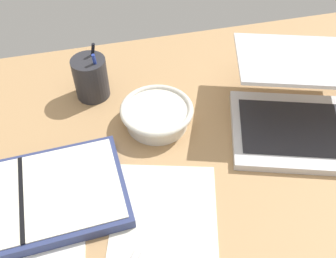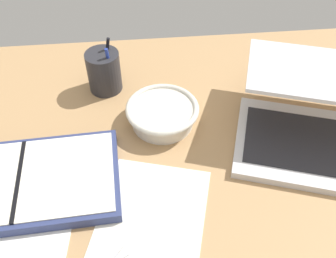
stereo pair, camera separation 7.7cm
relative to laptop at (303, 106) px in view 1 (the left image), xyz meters
The scene contains 6 objects.
desk_top 31.91cm from the laptop, 167.69° to the right, with size 140.00×100.00×2.00cm, color tan.
laptop is the anchor object (origin of this frame).
bowl 33.07cm from the laptop, 166.29° to the left, with size 16.79×16.79×5.14cm.
pen_cup 50.26cm from the laptop, 154.34° to the left, with size 8.29×8.29×13.66cm.
planner 62.36cm from the laptop, behind, with size 39.93×23.60×2.96cm.
paper_sheet_front 41.88cm from the laptop, 152.68° to the right, with size 19.73×29.10×0.16cm, color silver.
Camera 1 is at (-13.85, -45.67, 64.64)cm, focal length 40.00 mm.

